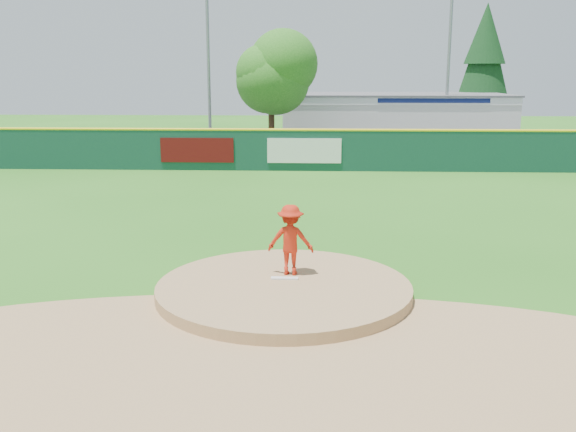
{
  "coord_description": "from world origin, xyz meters",
  "views": [
    {
      "loc": [
        0.67,
        -13.16,
        4.69
      ],
      "look_at": [
        0.0,
        2.0,
        1.3
      ],
      "focal_mm": 40.0,
      "sensor_mm": 36.0,
      "label": 1
    }
  ],
  "objects_px": {
    "pool_building_grp": "(393,118)",
    "playground_slide": "(63,146)",
    "van": "(340,148)",
    "light_pole_left": "(208,50)",
    "pitcher": "(291,240)",
    "conifer_tree": "(484,61)",
    "light_pole_right": "(449,59)",
    "deciduous_tree": "(271,75)"
  },
  "relations": [
    {
      "from": "van",
      "to": "pool_building_grp",
      "type": "relative_size",
      "value": 0.29
    },
    {
      "from": "conifer_tree",
      "to": "light_pole_left",
      "type": "bearing_deg",
      "value": -154.65
    },
    {
      "from": "playground_slide",
      "to": "light_pole_left",
      "type": "bearing_deg",
      "value": 33.48
    },
    {
      "from": "playground_slide",
      "to": "light_pole_right",
      "type": "height_order",
      "value": "light_pole_right"
    },
    {
      "from": "van",
      "to": "pool_building_grp",
      "type": "height_order",
      "value": "pool_building_grp"
    },
    {
      "from": "pitcher",
      "to": "deciduous_tree",
      "type": "xyz_separation_m",
      "value": [
        -2.12,
        24.3,
        3.51
      ]
    },
    {
      "from": "light_pole_left",
      "to": "light_pole_right",
      "type": "distance_m",
      "value": 15.14
    },
    {
      "from": "pool_building_grp",
      "to": "playground_slide",
      "type": "xyz_separation_m",
      "value": [
        -19.48,
        -9.94,
        -0.95
      ]
    },
    {
      "from": "playground_slide",
      "to": "light_pole_left",
      "type": "relative_size",
      "value": 0.23
    },
    {
      "from": "van",
      "to": "playground_slide",
      "type": "xyz_separation_m",
      "value": [
        -15.47,
        -0.5,
        0.08
      ]
    },
    {
      "from": "deciduous_tree",
      "to": "van",
      "type": "bearing_deg",
      "value": -31.5
    },
    {
      "from": "pitcher",
      "to": "van",
      "type": "height_order",
      "value": "pitcher"
    },
    {
      "from": "pool_building_grp",
      "to": "conifer_tree",
      "type": "bearing_deg",
      "value": 29.78
    },
    {
      "from": "pitcher",
      "to": "conifer_tree",
      "type": "relative_size",
      "value": 0.17
    },
    {
      "from": "pitcher",
      "to": "light_pole_left",
      "type": "distance_m",
      "value": 27.46
    },
    {
      "from": "light_pole_left",
      "to": "pitcher",
      "type": "bearing_deg",
      "value": -76.91
    },
    {
      "from": "light_pole_right",
      "to": "light_pole_left",
      "type": "bearing_deg",
      "value": -172.41
    },
    {
      "from": "deciduous_tree",
      "to": "light_pole_right",
      "type": "xyz_separation_m",
      "value": [
        11.0,
        4.0,
        0.99
      ]
    },
    {
      "from": "van",
      "to": "deciduous_tree",
      "type": "distance_m",
      "value": 6.11
    },
    {
      "from": "pitcher",
      "to": "light_pole_left",
      "type": "xyz_separation_m",
      "value": [
        -6.12,
        26.3,
        5.0
      ]
    },
    {
      "from": "playground_slide",
      "to": "van",
      "type": "bearing_deg",
      "value": 1.84
    },
    {
      "from": "deciduous_tree",
      "to": "playground_slide",
      "type": "bearing_deg",
      "value": -165.61
    },
    {
      "from": "van",
      "to": "conifer_tree",
      "type": "relative_size",
      "value": 0.46
    },
    {
      "from": "conifer_tree",
      "to": "light_pole_right",
      "type": "xyz_separation_m",
      "value": [
        -4.0,
        -7.0,
        0.0
      ]
    },
    {
      "from": "van",
      "to": "deciduous_tree",
      "type": "xyz_separation_m",
      "value": [
        -4.0,
        2.45,
        3.92
      ]
    },
    {
      "from": "pitcher",
      "to": "pool_building_grp",
      "type": "relative_size",
      "value": 0.1
    },
    {
      "from": "playground_slide",
      "to": "conifer_tree",
      "type": "height_order",
      "value": "conifer_tree"
    },
    {
      "from": "playground_slide",
      "to": "deciduous_tree",
      "type": "distance_m",
      "value": 12.45
    },
    {
      "from": "van",
      "to": "deciduous_tree",
      "type": "height_order",
      "value": "deciduous_tree"
    },
    {
      "from": "pitcher",
      "to": "pool_building_grp",
      "type": "xyz_separation_m",
      "value": [
        5.89,
        31.29,
        0.62
      ]
    },
    {
      "from": "pitcher",
      "to": "light_pole_right",
      "type": "distance_m",
      "value": 30.0
    },
    {
      "from": "pool_building_grp",
      "to": "deciduous_tree",
      "type": "distance_m",
      "value": 11.01
    },
    {
      "from": "van",
      "to": "light_pole_left",
      "type": "xyz_separation_m",
      "value": [
        -8.0,
        4.45,
        5.42
      ]
    },
    {
      "from": "pitcher",
      "to": "playground_slide",
      "type": "bearing_deg",
      "value": -52.16
    },
    {
      "from": "light_pole_left",
      "to": "light_pole_right",
      "type": "relative_size",
      "value": 1.1
    },
    {
      "from": "pitcher",
      "to": "deciduous_tree",
      "type": "bearing_deg",
      "value": -79.66
    },
    {
      "from": "pitcher",
      "to": "van",
      "type": "xyz_separation_m",
      "value": [
        1.88,
        21.85,
        -0.42
      ]
    },
    {
      "from": "pool_building_grp",
      "to": "deciduous_tree",
      "type": "xyz_separation_m",
      "value": [
        -8.0,
        -6.99,
        2.89
      ]
    },
    {
      "from": "van",
      "to": "pool_building_grp",
      "type": "bearing_deg",
      "value": -2.6
    },
    {
      "from": "van",
      "to": "playground_slide",
      "type": "height_order",
      "value": "playground_slide"
    },
    {
      "from": "light_pole_right",
      "to": "pool_building_grp",
      "type": "bearing_deg",
      "value": 135.05
    },
    {
      "from": "pitcher",
      "to": "playground_slide",
      "type": "distance_m",
      "value": 25.31
    }
  ]
}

